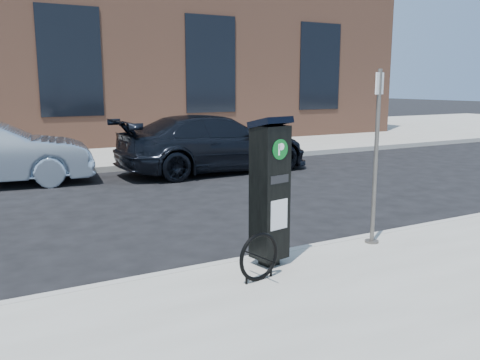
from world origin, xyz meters
TOP-DOWN VIEW (x-y plane):
  - ground at (0.00, 0.00)m, footprint 120.00×120.00m
  - sidewalk_far at (0.00, 14.00)m, footprint 60.00×12.00m
  - curb_near at (0.00, -0.02)m, footprint 60.00×0.12m
  - curb_far at (0.00, 8.02)m, footprint 60.00×0.12m
  - building at (-0.00, 17.00)m, footprint 28.00×10.05m
  - parking_kiosk at (-0.15, -0.35)m, footprint 0.47×0.43m
  - sign_pole at (1.54, -0.30)m, footprint 0.20×0.19m
  - bike_rack at (-0.51, -0.73)m, footprint 0.55×0.14m
  - car_dark at (2.55, 6.70)m, footprint 5.20×2.19m

SIDE VIEW (x-z plane):
  - ground at x=0.00m, z-range 0.00..0.00m
  - sidewalk_far at x=0.00m, z-range 0.00..0.15m
  - curb_near at x=0.00m, z-range -0.01..0.15m
  - curb_far at x=0.00m, z-range -0.01..0.15m
  - bike_rack at x=-0.51m, z-range 0.14..0.69m
  - car_dark at x=2.55m, z-range 0.00..1.50m
  - parking_kiosk at x=-0.15m, z-range 0.17..1.95m
  - sign_pole at x=1.54m, z-range 0.14..2.47m
  - building at x=0.00m, z-range 0.02..8.27m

